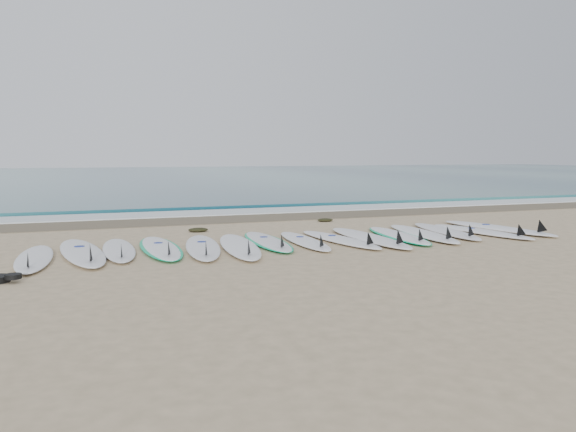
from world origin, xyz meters
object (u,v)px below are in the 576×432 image
object	(u,v)px
surfboard_7	(305,241)
surfboard_14	(500,228)
leash_coil	(0,278)
surfboard_0	(34,258)

from	to	relation	value
surfboard_7	surfboard_14	xyz separation A→B (m)	(4.43, 0.16, 0.01)
surfboard_7	leash_coil	world-z (taller)	surfboard_7
surfboard_0	surfboard_7	world-z (taller)	surfboard_0
surfboard_14	leash_coil	distance (m)	9.28
leash_coil	surfboard_14	bearing A→B (deg)	10.36
leash_coil	surfboard_7	bearing A→B (deg)	17.77
surfboard_0	surfboard_7	distance (m)	4.42
surfboard_0	leash_coil	xyz separation A→B (m)	(-0.29, -1.32, -0.01)
surfboard_7	leash_coil	bearing A→B (deg)	-159.35
surfboard_0	surfboard_7	bearing A→B (deg)	3.05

